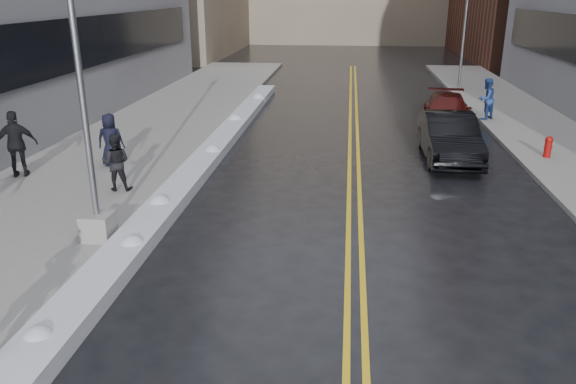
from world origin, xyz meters
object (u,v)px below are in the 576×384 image
(traffic_signal, at_px, (464,30))
(car_black, at_px, (449,137))
(car_maroon, at_px, (447,111))
(pedestrian_east, at_px, (486,99))
(pedestrian_c, at_px, (110,140))
(lamppost, at_px, (87,137))
(pedestrian_b, at_px, (116,162))
(pedestrian_d, at_px, (17,144))
(fire_hydrant, at_px, (548,146))

(traffic_signal, distance_m, car_black, 14.59)
(car_black, bearing_deg, car_maroon, 81.74)
(traffic_signal, height_order, car_maroon, traffic_signal)
(traffic_signal, height_order, pedestrian_east, traffic_signal)
(car_black, bearing_deg, pedestrian_c, -167.83)
(lamppost, bearing_deg, car_black, 41.36)
(pedestrian_c, bearing_deg, traffic_signal, -137.86)
(pedestrian_b, xyz_separation_m, pedestrian_east, (12.37, 10.67, 0.08))
(lamppost, distance_m, pedestrian_d, 6.13)
(fire_hydrant, distance_m, pedestrian_b, 14.00)
(pedestrian_b, bearing_deg, lamppost, 97.13)
(fire_hydrant, height_order, car_black, car_black)
(pedestrian_b, height_order, car_maroon, pedestrian_b)
(lamppost, xyz_separation_m, pedestrian_d, (-4.29, 4.15, -1.38))
(car_black, distance_m, car_maroon, 5.03)
(fire_hydrant, height_order, pedestrian_east, pedestrian_east)
(fire_hydrant, distance_m, car_maroon, 5.55)
(traffic_signal, height_order, pedestrian_c, traffic_signal)
(fire_hydrant, distance_m, car_black, 3.31)
(car_black, height_order, car_maroon, car_black)
(car_black, bearing_deg, pedestrian_b, -154.91)
(traffic_signal, xyz_separation_m, pedestrian_d, (-16.09, -17.85, -2.25))
(pedestrian_d, bearing_deg, lamppost, 115.28)
(lamppost, height_order, pedestrian_east, lamppost)
(car_maroon, bearing_deg, pedestrian_d, -141.91)
(fire_hydrant, xyz_separation_m, pedestrian_east, (-0.80, 5.94, 0.49))
(car_black, xyz_separation_m, car_maroon, (0.71, 4.98, -0.11))
(fire_hydrant, height_order, car_maroon, car_maroon)
(pedestrian_east, xyz_separation_m, car_black, (-2.50, -6.02, -0.26))
(pedestrian_d, bearing_deg, fire_hydrant, 172.38)
(pedestrian_c, xyz_separation_m, pedestrian_d, (-2.32, -1.37, 0.16))
(car_maroon, bearing_deg, lamppost, -120.88)
(lamppost, relative_size, traffic_signal, 1.27)
(pedestrian_c, height_order, car_black, pedestrian_c)
(lamppost, relative_size, pedestrian_c, 4.50)
(lamppost, distance_m, pedestrian_b, 3.73)
(pedestrian_d, relative_size, car_maroon, 0.43)
(fire_hydrant, height_order, pedestrian_b, pedestrian_b)
(pedestrian_d, height_order, car_maroon, pedestrian_d)
(fire_hydrant, relative_size, pedestrian_d, 0.36)
(car_black, bearing_deg, pedestrian_east, 67.27)
(pedestrian_c, bearing_deg, pedestrian_b, 108.12)
(car_maroon, bearing_deg, pedestrian_c, -141.64)
(pedestrian_c, bearing_deg, car_maroon, -155.68)
(traffic_signal, xyz_separation_m, pedestrian_b, (-12.67, -18.73, -2.44))
(pedestrian_east, height_order, car_maroon, pedestrian_east)
(lamppost, bearing_deg, traffic_signal, 61.79)
(fire_hydrant, xyz_separation_m, pedestrian_d, (-16.59, -3.85, 0.61))
(lamppost, distance_m, car_black, 12.11)
(car_black, bearing_deg, fire_hydrant, 1.22)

